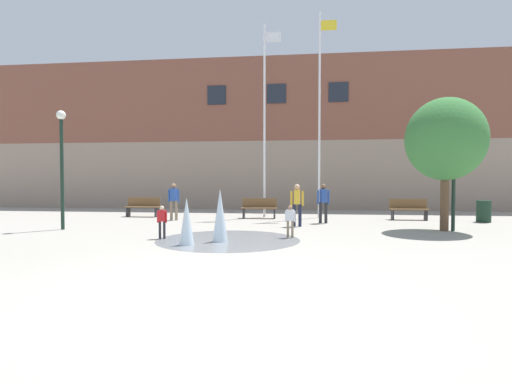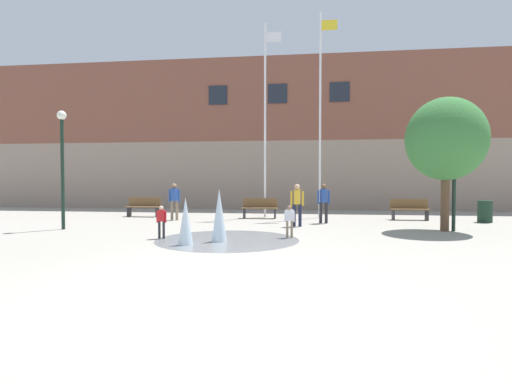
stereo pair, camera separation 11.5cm
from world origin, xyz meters
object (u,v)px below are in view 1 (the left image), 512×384
at_px(adult_watching, 323,200).
at_px(trash_can, 484,211).
at_px(child_with_pink_shirt, 162,219).
at_px(lamp_post_left_lane, 62,153).
at_px(lamp_post_right_lane, 454,151).
at_px(park_bench_under_left_flagpole, 143,207).
at_px(flagpole_right, 320,110).
at_px(child_running, 290,219).
at_px(adult_in_red, 297,202).
at_px(flagpole_left, 265,116).
at_px(park_bench_under_right_flagpole, 259,208).
at_px(adult_near_bench, 174,199).
at_px(park_bench_far_right, 409,209).
at_px(street_tree_near_building, 445,140).

distance_m(adult_watching, trash_can, 6.72).
height_order(child_with_pink_shirt, lamp_post_left_lane, lamp_post_left_lane).
bearing_deg(lamp_post_right_lane, lamp_post_left_lane, -174.81).
relative_size(park_bench_under_left_flagpole, flagpole_right, 0.17).
bearing_deg(child_running, adult_in_red, -77.64).
relative_size(lamp_post_left_lane, lamp_post_right_lane, 0.98).
relative_size(adult_in_red, flagpole_left, 0.18).
relative_size(park_bench_under_right_flagpole, flagpole_right, 0.17).
height_order(adult_watching, lamp_post_right_lane, lamp_post_right_lane).
height_order(adult_near_bench, child_running, adult_near_bench).
xyz_separation_m(lamp_post_left_lane, lamp_post_right_lane, (13.54, 1.23, 0.05)).
relative_size(adult_near_bench, lamp_post_left_lane, 0.38).
xyz_separation_m(park_bench_under_right_flagpole, adult_near_bench, (-3.58, -1.27, 0.45)).
distance_m(park_bench_far_right, child_running, 7.76).
xyz_separation_m(park_bench_under_left_flagpole, park_bench_under_right_flagpole, (5.56, -0.11, 0.00)).
height_order(park_bench_under_right_flagpole, adult_watching, adult_watching).
bearing_deg(park_bench_under_left_flagpole, trash_can, -2.48).
distance_m(flagpole_right, trash_can, 8.10).
height_order(adult_watching, trash_can, adult_watching).
bearing_deg(flagpole_right, child_with_pink_shirt, -124.75).
xyz_separation_m(child_with_pink_shirt, flagpole_left, (2.40, 7.09, 4.14)).
xyz_separation_m(park_bench_under_left_flagpole, adult_in_red, (7.31, -3.06, 0.45)).
bearing_deg(park_bench_far_right, adult_in_red, -147.68).
xyz_separation_m(park_bench_under_right_flagpole, flagpole_right, (2.73, 0.58, 4.46)).
xyz_separation_m(adult_near_bench, child_running, (5.17, -4.60, -0.35)).
height_order(child_running, flagpole_left, flagpole_left).
distance_m(child_with_pink_shirt, trash_can, 13.03).
xyz_separation_m(lamp_post_right_lane, trash_can, (2.29, 3.06, -2.30)).
relative_size(child_running, trash_can, 1.10).
relative_size(adult_in_red, adult_watching, 1.00).
height_order(lamp_post_left_lane, trash_can, lamp_post_left_lane).
bearing_deg(flagpole_left, lamp_post_right_lane, -31.25).
bearing_deg(adult_in_red, child_running, -0.10).
relative_size(child_with_pink_shirt, lamp_post_left_lane, 0.24).
bearing_deg(park_bench_far_right, lamp_post_right_lane, -81.77).
relative_size(adult_watching, flagpole_right, 0.17).
distance_m(park_bench_under_right_flagpole, child_running, 6.09).
bearing_deg(trash_can, park_bench_under_right_flagpole, 176.72).
distance_m(adult_in_red, lamp_post_right_lane, 5.68).
bearing_deg(park_bench_under_right_flagpole, child_running, -74.80).
relative_size(lamp_post_right_lane, street_tree_near_building, 0.94).
xyz_separation_m(adult_watching, flagpole_left, (-2.58, 2.30, 3.79)).
bearing_deg(park_bench_under_left_flagpole, lamp_post_left_lane, -100.16).
xyz_separation_m(flagpole_left, lamp_post_left_lane, (-6.64, -5.41, -2.02)).
xyz_separation_m(adult_in_red, flagpole_right, (0.97, 3.53, 4.00)).
distance_m(park_bench_under_left_flagpole, adult_watching, 8.55).
height_order(park_bench_under_right_flagpole, child_running, child_running).
distance_m(park_bench_under_right_flagpole, flagpole_left, 4.29).
relative_size(park_bench_far_right, flagpole_right, 0.17).
xyz_separation_m(park_bench_under_right_flagpole, street_tree_near_building, (6.79, -3.64, 2.65)).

